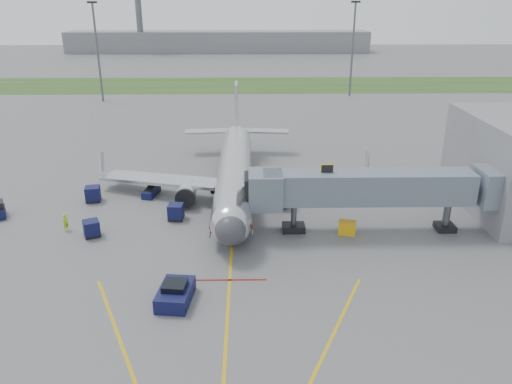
{
  "coord_description": "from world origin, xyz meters",
  "views": [
    {
      "loc": [
        1.54,
        -39.18,
        21.71
      ],
      "look_at": [
        2.35,
        7.4,
        3.2
      ],
      "focal_mm": 35.0,
      "sensor_mm": 36.0,
      "label": 1
    }
  ],
  "objects_px": {
    "airliner": "(235,172)",
    "pushback_tug": "(175,294)",
    "belt_loader": "(151,191)",
    "ramp_worker": "(66,222)"
  },
  "relations": [
    {
      "from": "belt_loader",
      "to": "ramp_worker",
      "type": "relative_size",
      "value": 2.2
    },
    {
      "from": "pushback_tug",
      "to": "belt_loader",
      "type": "height_order",
      "value": "belt_loader"
    },
    {
      "from": "ramp_worker",
      "to": "airliner",
      "type": "bearing_deg",
      "value": -29.52
    },
    {
      "from": "pushback_tug",
      "to": "belt_loader",
      "type": "relative_size",
      "value": 1.05
    },
    {
      "from": "ramp_worker",
      "to": "belt_loader",
      "type": "bearing_deg",
      "value": -6.34
    },
    {
      "from": "pushback_tug",
      "to": "belt_loader",
      "type": "bearing_deg",
      "value": 104.65
    },
    {
      "from": "belt_loader",
      "to": "pushback_tug",
      "type": "bearing_deg",
      "value": -75.35
    },
    {
      "from": "airliner",
      "to": "pushback_tug",
      "type": "xyz_separation_m",
      "value": [
        -4.0,
        -22.17,
        -1.98
      ]
    },
    {
      "from": "pushback_tug",
      "to": "belt_loader",
      "type": "xyz_separation_m",
      "value": [
        -5.66,
        21.64,
        -0.21
      ]
    },
    {
      "from": "airliner",
      "to": "belt_loader",
      "type": "relative_size",
      "value": 9.16
    }
  ]
}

